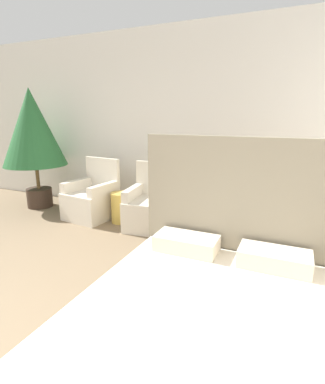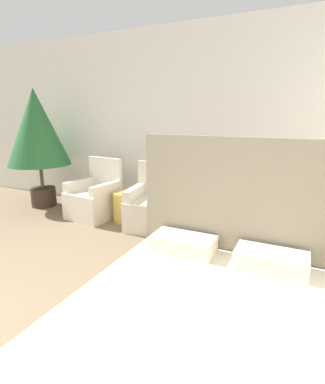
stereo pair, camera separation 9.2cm
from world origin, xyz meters
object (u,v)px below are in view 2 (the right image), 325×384
at_px(armchair_near_window_left, 94,200).
at_px(armchair_near_window_right, 153,209).
at_px(bed, 197,324).
at_px(side_table, 123,207).
at_px(potted_palm, 37,130).

distance_m(armchair_near_window_left, armchair_near_window_right, 1.06).
xyz_separation_m(bed, armchair_near_window_left, (-2.44, 2.05, 0.01)).
height_order(armchair_near_window_left, side_table, armchair_near_window_left).
bearing_deg(potted_palm, armchair_near_window_left, -4.98).
distance_m(armchair_near_window_left, side_table, 0.53).
bearing_deg(armchair_near_window_left, potted_palm, -177.98).
height_order(armchair_near_window_left, potted_palm, potted_palm).
bearing_deg(potted_palm, side_table, -2.91).
bearing_deg(bed, armchair_near_window_left, 139.99).
height_order(potted_palm, side_table, potted_palm).
distance_m(bed, armchair_near_window_right, 2.47).
height_order(bed, armchair_near_window_left, bed).
bearing_deg(armchair_near_window_left, bed, -33.01).
distance_m(armchair_near_window_right, potted_palm, 2.52).
height_order(bed, potted_palm, potted_palm).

